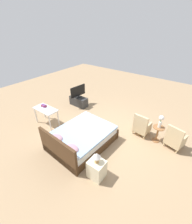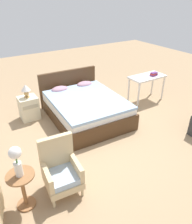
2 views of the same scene
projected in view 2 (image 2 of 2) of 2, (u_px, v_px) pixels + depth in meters
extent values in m
plane|color=#A38460|center=(99.00, 139.00, 4.79)|extent=(16.00, 16.00, 0.00)
cube|color=#472D19|center=(86.00, 113.00, 5.50)|extent=(1.72, 2.23, 0.28)
cube|color=white|center=(85.00, 104.00, 5.37)|extent=(1.65, 2.14, 0.24)
cube|color=#93B2D6|center=(87.00, 100.00, 5.23)|extent=(1.69, 1.97, 0.06)
cube|color=#472D19|center=(69.00, 87.00, 6.12)|extent=(1.65, 0.16, 0.96)
cube|color=#472D19|center=(108.00, 132.00, 4.67)|extent=(1.65, 0.14, 0.40)
ellipsoid|color=#B28499|center=(60.00, 89.00, 5.70)|extent=(0.45, 0.30, 0.14)
ellipsoid|color=#B28499|center=(85.00, 84.00, 6.01)|extent=(0.45, 0.30, 0.14)
cylinder|color=#CCB284|center=(3.00, 205.00, 3.21)|extent=(0.04, 0.04, 0.16)
cylinder|color=#CCB284|center=(54.00, 203.00, 3.24)|extent=(0.04, 0.04, 0.16)
cylinder|color=#CCB284|center=(82.00, 192.00, 3.42)|extent=(0.04, 0.04, 0.16)
cylinder|color=#CCB284|center=(46.00, 182.00, 3.60)|extent=(0.04, 0.04, 0.16)
cylinder|color=#CCB284|center=(72.00, 173.00, 3.78)|extent=(0.04, 0.04, 0.16)
cube|color=#CCB284|center=(63.00, 181.00, 3.44)|extent=(0.59, 0.59, 0.12)
cube|color=#A3B7CC|center=(62.00, 175.00, 3.39)|extent=(0.54, 0.54, 0.10)
cube|color=#CCB284|center=(56.00, 153.00, 3.44)|extent=(0.55, 0.13, 0.64)
cube|color=#CCB284|center=(47.00, 177.00, 3.26)|extent=(0.12, 0.52, 0.26)
cube|color=#CCB284|center=(76.00, 167.00, 3.44)|extent=(0.12, 0.52, 0.26)
cylinder|color=#936038|center=(27.00, 204.00, 3.31)|extent=(0.28, 0.28, 0.03)
cylinder|color=#936038|center=(23.00, 190.00, 3.16)|extent=(0.06, 0.06, 0.56)
cylinder|color=#936038|center=(20.00, 176.00, 3.02)|extent=(0.40, 0.40, 0.02)
cylinder|color=silver|center=(19.00, 169.00, 2.96)|extent=(0.11, 0.11, 0.22)
cylinder|color=#477538|center=(16.00, 160.00, 2.88)|extent=(0.02, 0.02, 0.10)
sphere|color=silver|center=(15.00, 153.00, 2.82)|extent=(0.17, 0.17, 0.17)
cube|color=beige|center=(29.00, 108.00, 5.42)|extent=(0.44, 0.40, 0.58)
cube|color=#B3AB8E|center=(31.00, 107.00, 5.21)|extent=(0.37, 0.01, 0.09)
cylinder|color=tan|center=(27.00, 97.00, 5.27)|extent=(0.13, 0.13, 0.02)
ellipsoid|color=tan|center=(26.00, 94.00, 5.23)|extent=(0.11, 0.11, 0.16)
cone|color=silver|center=(25.00, 88.00, 5.15)|extent=(0.22, 0.22, 0.15)
cylinder|color=silver|center=(139.00, 95.00, 5.93)|extent=(0.05, 0.05, 0.71)
cylinder|color=silver|center=(163.00, 88.00, 6.37)|extent=(0.05, 0.05, 0.71)
cylinder|color=silver|center=(129.00, 90.00, 6.24)|extent=(0.05, 0.05, 0.71)
cylinder|color=silver|center=(152.00, 83.00, 6.68)|extent=(0.05, 0.05, 0.71)
cube|color=silver|center=(147.00, 77.00, 6.12)|extent=(1.04, 0.52, 0.04)
cube|color=#66387A|center=(154.00, 75.00, 6.13)|extent=(0.22, 0.16, 0.04)
cube|color=#AD2823|center=(154.00, 74.00, 6.11)|extent=(0.23, 0.17, 0.03)
cube|color=#66387A|center=(154.00, 73.00, 6.10)|extent=(0.20, 0.12, 0.03)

